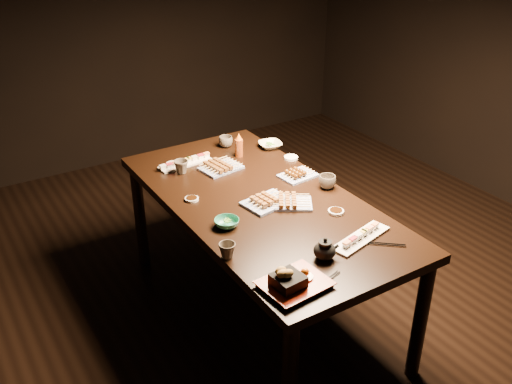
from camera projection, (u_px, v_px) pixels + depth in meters
ground at (314, 289)px, 3.57m from camera, size 5.00×5.00×0.00m
dining_table at (261, 257)px, 3.22m from camera, size 1.13×1.90×0.75m
sushi_platter_near at (361, 236)px, 2.68m from camera, size 0.36×0.18×0.04m
sushi_platter_far at (185, 161)px, 3.42m from camera, size 0.33×0.12×0.04m
yakitori_plate_center at (267, 199)px, 2.98m from camera, size 0.27×0.21×0.06m
yakitori_plate_right at (291, 200)px, 2.97m from camera, size 0.26×0.25×0.05m
yakitori_plate_left at (221, 165)px, 3.35m from camera, size 0.25×0.20×0.06m
tsukune_plate at (298, 173)px, 3.27m from camera, size 0.22×0.17×0.05m
edamame_bowl_green at (227, 223)px, 2.78m from camera, size 0.16×0.16×0.04m
edamame_bowl_cream at (270, 145)px, 3.64m from camera, size 0.17×0.17×0.04m
tempura_tray at (295, 277)px, 2.34m from camera, size 0.29×0.24×0.10m
teacup_near_left at (227, 251)px, 2.54m from camera, size 0.09×0.09×0.07m
teacup_mid_right at (327, 182)px, 3.14m from camera, size 0.11×0.11×0.07m
teacup_far_left at (181, 167)px, 3.30m from camera, size 0.10×0.10×0.08m
teacup_far_right at (226, 142)px, 3.65m from camera, size 0.10×0.10×0.07m
teapot at (325, 248)px, 2.53m from camera, size 0.15×0.15×0.10m
condiment_bottle at (239, 145)px, 3.50m from camera, size 0.05×0.05×0.15m
sauce_dish_west at (192, 199)px, 3.03m from camera, size 0.09×0.09×0.01m
sauce_dish_east at (291, 158)px, 3.49m from camera, size 0.09×0.09×0.02m
sauce_dish_se at (336, 212)px, 2.91m from camera, size 0.09×0.09×0.01m
sauce_dish_nw at (173, 164)px, 3.41m from camera, size 0.10×0.10×0.01m
chopsticks_near at (324, 283)px, 2.39m from camera, size 0.21×0.07×0.01m
chopsticks_se at (380, 244)px, 2.65m from camera, size 0.19×0.17×0.01m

